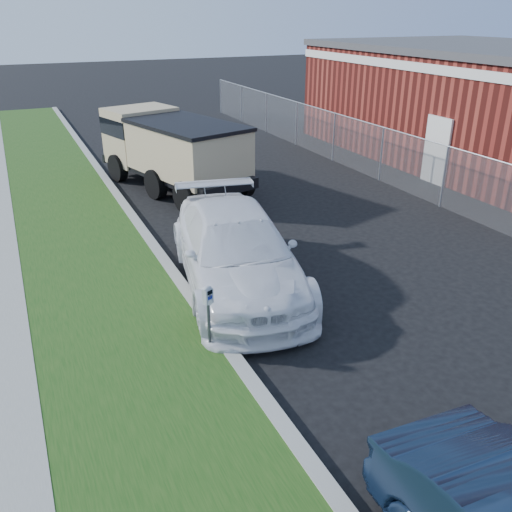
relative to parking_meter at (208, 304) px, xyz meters
name	(u,v)px	position (x,y,z in m)	size (l,w,h in m)	color
ground	(343,310)	(2.86, 0.33, -0.96)	(120.00, 120.00, 0.00)	black
streetside	(30,320)	(-2.70, 2.33, -0.90)	(6.12, 50.00, 0.15)	gray
chainlink_fence	(382,144)	(8.86, 7.33, 0.30)	(0.06, 30.06, 30.00)	slate
brick_building	(496,102)	(14.86, 8.33, 1.16)	(9.20, 14.20, 4.17)	maroon
parking_meter	(208,304)	(0.00, 0.00, 0.00)	(0.19, 0.16, 1.18)	#3F4247
white_wagon	(235,250)	(1.37, 2.19, -0.16)	(2.24, 5.52, 1.60)	white
dump_truck	(170,147)	(2.19, 9.59, 0.35)	(3.74, 6.32, 2.34)	black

